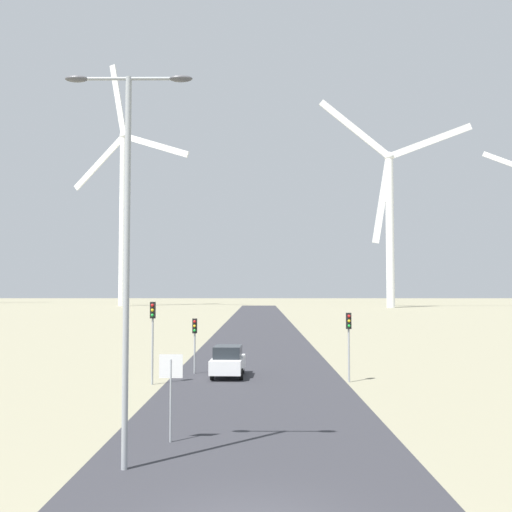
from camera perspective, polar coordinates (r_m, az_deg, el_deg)
road_surface at (r=61.59m, az=0.16°, el=-7.95°), size 10.00×240.00×0.01m
streetlamp at (r=18.04m, az=-12.18°, el=3.14°), size 3.81×0.32×11.57m
stop_sign_near at (r=21.02m, az=-8.11°, el=-11.66°), size 0.81×0.07×2.97m
traffic_light_post_near_left at (r=37.22m, az=-5.86°, el=-7.31°), size 0.28×0.34×3.36m
traffic_light_post_near_right at (r=34.04m, az=8.83°, el=-7.09°), size 0.28×0.34×3.85m
traffic_light_post_mid_left at (r=33.29m, az=-9.82°, el=-6.41°), size 0.28×0.34×4.48m
car_approaching at (r=35.88m, az=-2.69°, el=-9.98°), size 1.98×4.17×1.83m
wind_turbine_left at (r=183.09m, az=-12.53°, el=5.22°), size 37.10×13.83×73.12m
wind_turbine_center at (r=166.72m, az=12.61°, el=4.30°), size 41.76×2.60×56.98m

